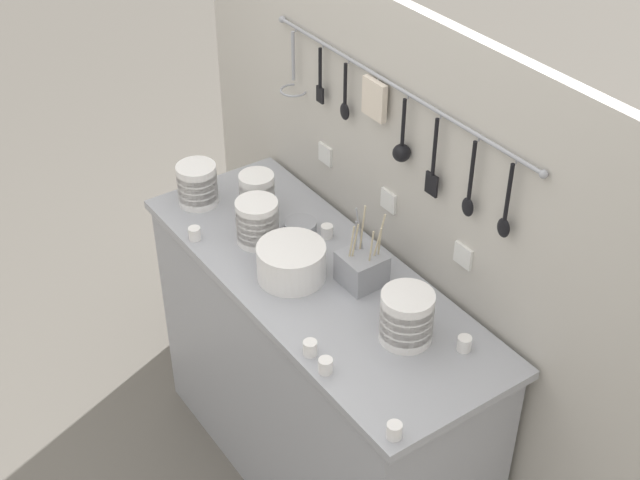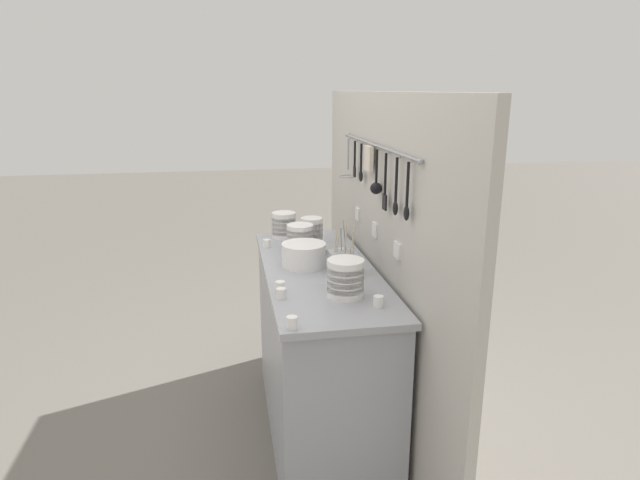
# 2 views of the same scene
# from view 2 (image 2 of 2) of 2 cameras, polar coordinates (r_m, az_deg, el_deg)

# --- Properties ---
(ground_plane) EXTENTS (20.00, 20.00, 0.00)m
(ground_plane) POSITION_cam_2_polar(r_m,az_deg,el_deg) (3.08, -0.08, -19.99)
(ground_plane) COLOR #666059
(counter) EXTENTS (1.42, 0.54, 0.95)m
(counter) POSITION_cam_2_polar(r_m,az_deg,el_deg) (2.83, -0.08, -12.13)
(counter) COLOR #9EA0A8
(counter) RESTS_ON ground
(back_wall) EXTENTS (2.22, 0.11, 1.79)m
(back_wall) POSITION_cam_2_polar(r_m,az_deg,el_deg) (2.72, 6.22, -3.65)
(back_wall) COLOR #BCB7AD
(back_wall) RESTS_ON ground
(bowl_stack_short_front) EXTENTS (0.12, 0.12, 0.16)m
(bowl_stack_short_front) POSITION_cam_2_polar(r_m,az_deg,el_deg) (3.01, -0.88, 0.93)
(bowl_stack_short_front) COLOR white
(bowl_stack_short_front) RESTS_ON counter
(bowl_stack_back_corner) EXTENTS (0.14, 0.14, 0.16)m
(bowl_stack_back_corner) POSITION_cam_2_polar(r_m,az_deg,el_deg) (2.87, -2.13, 0.14)
(bowl_stack_back_corner) COLOR white
(bowl_stack_back_corner) RESTS_ON counter
(bowl_stack_wide_centre) EXTENTS (0.14, 0.14, 0.15)m
(bowl_stack_wide_centre) POSITION_cam_2_polar(r_m,az_deg,el_deg) (3.17, -3.88, 1.59)
(bowl_stack_wide_centre) COLOR white
(bowl_stack_wide_centre) RESTS_ON counter
(bowl_stack_nested_right) EXTENTS (0.16, 0.16, 0.16)m
(bowl_stack_nested_right) POSITION_cam_2_polar(r_m,az_deg,el_deg) (2.27, 2.73, -4.07)
(bowl_stack_nested_right) COLOR white
(bowl_stack_nested_right) RESTS_ON counter
(plate_stack) EXTENTS (0.22, 0.22, 0.12)m
(plate_stack) POSITION_cam_2_polar(r_m,az_deg,el_deg) (2.65, -1.74, -1.58)
(plate_stack) COLOR white
(plate_stack) RESTS_ON counter
(steel_mixing_bowl) EXTENTS (0.11, 0.11, 0.03)m
(steel_mixing_bowl) POSITION_cam_2_polar(r_m,az_deg,el_deg) (2.88, 0.95, -1.06)
(steel_mixing_bowl) COLOR #93969E
(steel_mixing_bowl) RESTS_ON counter
(cutlery_caddy) EXTENTS (0.13, 0.13, 0.27)m
(cutlery_caddy) POSITION_cam_2_polar(r_m,az_deg,el_deg) (2.54, 2.47, -2.41)
(cutlery_caddy) COLOR #93969E
(cutlery_caddy) RESTS_ON counter
(cup_edge_far) EXTENTS (0.04, 0.04, 0.05)m
(cup_edge_far) POSITION_cam_2_polar(r_m,az_deg,el_deg) (2.99, -5.71, -0.38)
(cup_edge_far) COLOR white
(cup_edge_far) RESTS_ON counter
(cup_front_left) EXTENTS (0.04, 0.04, 0.05)m
(cup_front_left) POSITION_cam_2_polar(r_m,az_deg,el_deg) (2.34, -4.27, -4.96)
(cup_front_left) COLOR white
(cup_front_left) RESTS_ON counter
(cup_by_caddy) EXTENTS (0.04, 0.04, 0.05)m
(cup_by_caddy) POSITION_cam_2_polar(r_m,az_deg,el_deg) (2.19, 6.25, -6.52)
(cup_by_caddy) COLOR white
(cup_by_caddy) RESTS_ON counter
(cup_back_right) EXTENTS (0.04, 0.04, 0.05)m
(cup_back_right) POSITION_cam_2_polar(r_m,az_deg,el_deg) (2.26, -4.18, -5.72)
(cup_back_right) COLOR white
(cup_back_right) RESTS_ON counter
(cup_back_left) EXTENTS (0.04, 0.04, 0.05)m
(cup_back_left) POSITION_cam_2_polar(r_m,az_deg,el_deg) (1.99, -3.01, -8.78)
(cup_back_left) COLOR white
(cup_back_left) RESTS_ON counter
(cup_centre) EXTENTS (0.04, 0.04, 0.05)m
(cup_centre) POSITION_cam_2_polar(r_m,az_deg,el_deg) (2.81, 2.30, -1.37)
(cup_centre) COLOR white
(cup_centre) RESTS_ON counter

